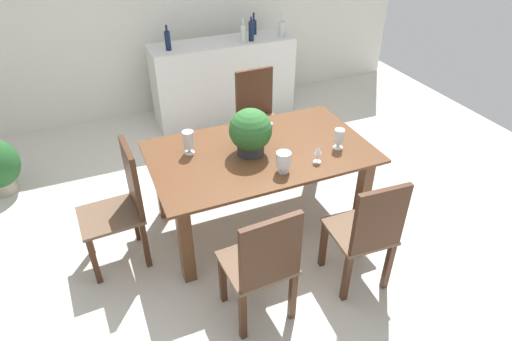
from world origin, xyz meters
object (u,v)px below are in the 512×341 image
(chair_head_end, at_px, (122,202))
(wine_bottle_clear, at_px, (251,31))
(chair_near_right, at_px, (368,231))
(kitchen_counter, at_px, (224,80))
(chair_far_right, at_px, (258,113))
(crystal_vase_left, at_px, (339,137))
(dining_table, at_px, (260,165))
(chair_near_left, at_px, (264,263))
(flower_centerpiece, at_px, (251,132))
(wine_bottle_tall, at_px, (282,29))
(wine_bottle_dark, at_px, (254,27))
(wine_bottle_amber, at_px, (168,40))
(crystal_vase_center_near, at_px, (188,140))
(wine_bottle_green, at_px, (243,33))
(crystal_vase_right, at_px, (283,160))
(wine_glass, at_px, (318,151))

(chair_head_end, height_order, wine_bottle_clear, wine_bottle_clear)
(chair_near_right, relative_size, kitchen_counter, 0.56)
(chair_far_right, relative_size, crystal_vase_left, 5.69)
(dining_table, bearing_deg, chair_near_left, -112.17)
(flower_centerpiece, xyz_separation_m, wine_bottle_tall, (1.23, 2.00, 0.13))
(dining_table, bearing_deg, wine_bottle_dark, 68.64)
(dining_table, bearing_deg, wine_bottle_amber, 96.78)
(crystal_vase_center_near, bearing_deg, wine_bottle_amber, 80.83)
(chair_far_right, relative_size, flower_centerpiece, 2.59)
(flower_centerpiece, height_order, kitchen_counter, flower_centerpiece)
(chair_head_end, bearing_deg, wine_bottle_dark, 134.73)
(chair_head_end, bearing_deg, wine_bottle_clear, 133.39)
(crystal_vase_center_near, relative_size, wine_bottle_amber, 0.72)
(dining_table, xyz_separation_m, kitchen_counter, (0.41, 2.12, -0.12))
(crystal_vase_left, distance_m, wine_bottle_clear, 2.24)
(crystal_vase_left, xyz_separation_m, crystal_vase_center_near, (-1.15, 0.40, 0.02))
(kitchen_counter, height_order, wine_bottle_dark, wine_bottle_dark)
(chair_far_right, xyz_separation_m, chair_head_end, (-1.55, -0.99, 0.01))
(crystal_vase_center_near, bearing_deg, chair_far_right, 40.31)
(wine_bottle_clear, xyz_separation_m, wine_bottle_green, (-0.11, -0.02, -0.01))
(chair_head_end, xyz_separation_m, wine_bottle_tall, (2.30, 1.99, 0.52))
(chair_head_end, height_order, wine_bottle_dark, wine_bottle_dark)
(chair_head_end, xyz_separation_m, crystal_vase_center_near, (0.60, 0.18, 0.31))
(crystal_vase_left, bearing_deg, crystal_vase_right, -166.54)
(crystal_vase_center_near, xyz_separation_m, kitchen_counter, (0.96, 1.93, -0.38))
(wine_glass, bearing_deg, dining_table, 136.20)
(dining_table, xyz_separation_m, crystal_vase_left, (0.61, -0.22, 0.25))
(chair_head_end, height_order, wine_glass, chair_head_end)
(wine_glass, xyz_separation_m, wine_bottle_amber, (-0.59, 2.39, 0.24))
(crystal_vase_left, height_order, wine_bottle_dark, wine_bottle_dark)
(chair_far_right, xyz_separation_m, wine_bottle_green, (0.23, 0.99, 0.53))
(crystal_vase_center_near, bearing_deg, chair_near_left, -82.94)
(wine_bottle_amber, relative_size, wine_bottle_dark, 1.08)
(chair_near_left, xyz_separation_m, crystal_vase_center_near, (-0.15, 1.17, 0.32))
(chair_far_right, distance_m, wine_bottle_green, 1.15)
(chair_near_left, distance_m, wine_bottle_tall, 3.41)
(crystal_vase_left, distance_m, wine_bottle_dark, 2.48)
(chair_far_right, bearing_deg, wine_bottle_clear, 69.33)
(chair_far_right, relative_size, chair_head_end, 0.98)
(chair_near_left, xyz_separation_m, kitchen_counter, (0.82, 3.11, -0.06))
(wine_bottle_tall, height_order, wine_bottle_green, wine_bottle_green)
(crystal_vase_right, xyz_separation_m, wine_glass, (0.31, 0.02, -0.01))
(wine_bottle_clear, bearing_deg, crystal_vase_center_near, -125.43)
(crystal_vase_right, bearing_deg, crystal_vase_left, 13.46)
(wine_bottle_tall, relative_size, wine_bottle_clear, 0.95)
(chair_near_left, bearing_deg, flower_centerpiece, -110.71)
(crystal_vase_right, distance_m, wine_bottle_clear, 2.47)
(dining_table, height_order, chair_near_right, chair_near_right)
(wine_glass, relative_size, wine_bottle_dark, 0.54)
(chair_near_right, relative_size, wine_glass, 7.01)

